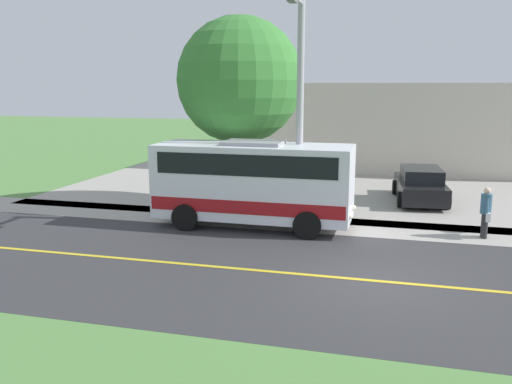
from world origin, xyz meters
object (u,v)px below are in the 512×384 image
Objects in this scene: parked_car_near at (420,185)px; commercial_building at (392,124)px; pedestrian_with_bags at (486,211)px; street_light_pole at (299,104)px; tree_curbside at (240,81)px; shuttle_bus_front at (254,180)px.

commercial_building is (-11.27, -1.41, 1.77)m from parked_car_near.
pedestrian_with_bags reaches higher than parked_car_near.
pedestrian_with_bags is 6.91m from street_light_pole.
tree_curbside is at bearing -131.93° from street_light_pole.
tree_curbside is (-2.50, -8.87, 4.10)m from pedestrian_with_bags.
commercial_building is (-16.94, 4.31, 0.84)m from shuttle_bus_front.
shuttle_bus_front is 17.50m from commercial_building.
parked_car_near is at bearing 111.18° from tree_curbside.
shuttle_bus_front is 0.91× the size of tree_curbside.
pedestrian_with_bags is 0.22× the size of street_light_pole.
street_light_pole is 0.45× the size of commercial_building.
tree_curbside is (-2.94, -1.34, 3.36)m from shuttle_bus_front.
shuttle_bus_front is at bearing -45.24° from parked_car_near.
commercial_building reaches higher than parked_car_near.
shuttle_bus_front is at bearing -14.26° from commercial_building.
street_light_pole is (-0.41, 1.48, 2.57)m from shuttle_bus_front.
tree_curbside is at bearing -21.95° from commercial_building.
pedestrian_with_bags is 0.10× the size of commercial_building.
tree_curbside is (-2.53, -2.82, 0.79)m from street_light_pole.
street_light_pole is 7.61m from parked_car_near.
tree_curbside is 0.44× the size of commercial_building.
tree_curbside reaches higher than parked_car_near.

